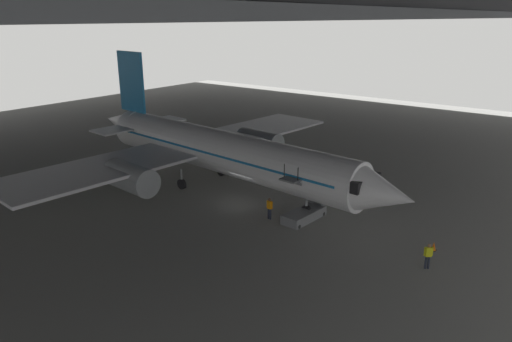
# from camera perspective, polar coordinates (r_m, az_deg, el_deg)

# --- Properties ---
(ground_plane) EXTENTS (110.00, 110.00, 0.00)m
(ground_plane) POSITION_cam_1_polar(r_m,az_deg,el_deg) (38.78, -0.98, -3.63)
(ground_plane) COLOR gray
(hangar_structure) EXTENTS (121.00, 99.00, 16.19)m
(hangar_structure) POSITION_cam_1_polar(r_m,az_deg,el_deg) (45.77, -15.67, 19.00)
(hangar_structure) COLOR #4C4F54
(hangar_structure) RESTS_ON ground_plane
(airplane_main) EXTENTS (34.42, 35.55, 11.17)m
(airplane_main) POSITION_cam_1_polar(r_m,az_deg,el_deg) (40.92, -4.77, 2.51)
(airplane_main) COLOR white
(airplane_main) RESTS_ON ground_plane
(boarding_stairs) EXTENTS (4.24, 1.82, 4.60)m
(boarding_stairs) POSITION_cam_1_polar(r_m,az_deg,el_deg) (35.20, 5.79, -4.79)
(boarding_stairs) COLOR slate
(boarding_stairs) RESTS_ON ground_plane
(crew_worker_near_nose) EXTENTS (0.40, 0.45, 1.64)m
(crew_worker_near_nose) POSITION_cam_1_polar(r_m,az_deg,el_deg) (30.25, 20.11, -9.48)
(crew_worker_near_nose) COLOR #232838
(crew_worker_near_nose) RESTS_ON ground_plane
(crew_worker_by_stairs) EXTENTS (0.24, 0.55, 1.68)m
(crew_worker_by_stairs) POSITION_cam_1_polar(r_m,az_deg,el_deg) (35.04, 1.65, -4.39)
(crew_worker_by_stairs) COLOR #232838
(crew_worker_by_stairs) RESTS_ON ground_plane
(traffic_cone_orange) EXTENTS (0.36, 0.36, 0.60)m
(traffic_cone_orange) POSITION_cam_1_polar(r_m,az_deg,el_deg) (32.86, 20.70, -8.53)
(traffic_cone_orange) COLOR black
(traffic_cone_orange) RESTS_ON ground_plane
(baggage_tug) EXTENTS (1.96, 2.49, 0.90)m
(baggage_tug) POSITION_cam_1_polar(r_m,az_deg,el_deg) (46.42, -18.94, -0.23)
(baggage_tug) COLOR yellow
(baggage_tug) RESTS_ON ground_plane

